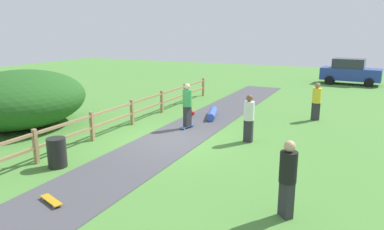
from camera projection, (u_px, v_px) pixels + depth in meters
The scene contains 12 objects.
ground_plane at pixel (171, 140), 13.40m from camera, with size 60.00×60.00×0.00m, color #4C8438.
asphalt_path at pixel (171, 140), 13.40m from camera, with size 2.40×28.00×0.02m, color #47474C.
wooden_fence at pixel (113, 116), 14.33m from camera, with size 0.12×18.12×1.10m.
bush_large at pixel (21, 99), 15.00m from camera, with size 4.77×5.72×2.41m, color #23561E.
trash_bin at pixel (57, 153), 10.71m from camera, with size 0.56×0.56×0.90m, color black.
skater_riding at pixel (187, 103), 14.74m from camera, with size 0.46×0.82×1.88m.
skater_fallen at pixel (211, 114), 16.77m from camera, with size 1.46×1.70×0.36m.
skateboard_loose at pixel (51, 200), 8.50m from camera, with size 0.82×0.45×0.08m.
bystander_yellow at pixel (316, 100), 16.16m from camera, with size 0.53×0.53×1.72m.
bystander_white at pixel (249, 116), 13.00m from camera, with size 0.38×0.38×1.76m.
bystander_black at pixel (288, 176), 7.71m from camera, with size 0.54×0.54×1.76m.
parked_car_blue at pixel (350, 72), 26.87m from camera, with size 4.32×2.26×1.92m.
Camera 1 is at (6.21, -11.24, 4.04)m, focal length 33.50 mm.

